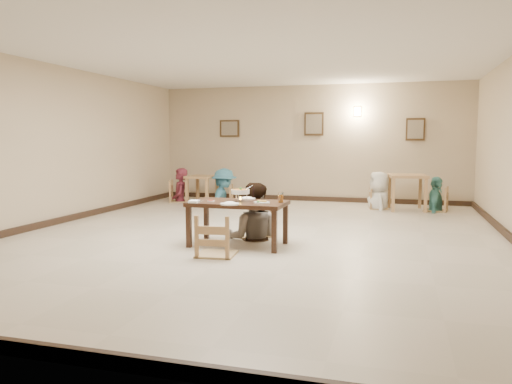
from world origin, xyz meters
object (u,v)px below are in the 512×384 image
(curry_warmer, at_px, (240,192))
(bg_table_left, at_px, (202,181))
(chair_near, at_px, (216,216))
(bg_chair_rl, at_px, (379,190))
(bg_table_right, at_px, (407,181))
(bg_diner_a, at_px, (180,168))
(drink_glass, at_px, (281,198))
(bg_chair_lr, at_px, (224,186))
(chair_far, at_px, (256,210))
(bg_diner_b, at_px, (224,168))
(main_table, at_px, (238,207))
(bg_diner_d, at_px, (437,177))
(bg_chair_rr, at_px, (436,188))
(bg_diner_c, at_px, (380,172))
(bg_chair_ll, at_px, (180,182))
(main_diner, at_px, (253,183))

(curry_warmer, height_order, bg_table_left, curry_warmer)
(chair_near, bearing_deg, bg_chair_rl, -115.44)
(bg_table_right, xyz_separation_m, bg_diner_a, (-5.59, -0.04, 0.20))
(drink_glass, distance_m, bg_table_right, 5.00)
(bg_table_left, height_order, bg_diner_a, bg_diner_a)
(curry_warmer, bearing_deg, bg_chair_lr, 112.56)
(chair_far, height_order, bg_chair_rl, chair_far)
(chair_far, xyz_separation_m, bg_diner_b, (-2.00, 4.04, 0.43))
(main_table, relative_size, chair_near, 1.32)
(drink_glass, bearing_deg, bg_diner_d, 62.00)
(chair_near, distance_m, bg_chair_rr, 6.28)
(drink_glass, relative_size, bg_table_right, 0.17)
(bg_chair_lr, distance_m, bg_diner_b, 0.44)
(main_table, xyz_separation_m, bg_diner_c, (1.89, 4.74, 0.27))
(main_table, relative_size, bg_chair_rr, 1.39)
(drink_glass, xyz_separation_m, bg_table_left, (-3.15, 4.66, -0.19))
(bg_chair_ll, distance_m, bg_diner_c, 4.99)
(bg_chair_rl, xyz_separation_m, bg_diner_b, (-3.80, -0.05, 0.44))
(chair_near, height_order, bg_diner_c, bg_diner_c)
(chair_near, relative_size, bg_diner_b, 0.62)
(bg_chair_ll, distance_m, bg_diner_a, 0.35)
(chair_far, xyz_separation_m, main_diner, (-0.03, -0.07, 0.46))
(bg_table_left, bearing_deg, bg_diner_d, -0.01)
(drink_glass, bearing_deg, chair_near, -134.91)
(chair_near, relative_size, bg_table_right, 1.20)
(main_table, distance_m, curry_warmer, 0.23)
(bg_chair_lr, bearing_deg, bg_diner_c, 81.60)
(chair_near, height_order, bg_chair_rl, chair_near)
(drink_glass, xyz_separation_m, bg_diner_d, (2.48, 4.66, 0.03))
(bg_table_left, relative_size, bg_chair_ll, 0.71)
(main_table, height_order, bg_diner_c, bg_diner_c)
(bg_chair_rl, distance_m, bg_diner_c, 0.42)
(bg_table_left, distance_m, bg_diner_c, 4.40)
(drink_glass, bearing_deg, bg_chair_ll, 129.10)
(bg_chair_rr, bearing_deg, bg_table_left, -79.14)
(bg_table_left, height_order, bg_chair_rl, bg_chair_rl)
(curry_warmer, bearing_deg, chair_far, 84.23)
(main_diner, height_order, bg_chair_lr, main_diner)
(bg_diner_b, bearing_deg, main_diner, -159.23)
(bg_table_right, height_order, bg_chair_rl, bg_chair_rl)
(main_table, bearing_deg, main_diner, 84.62)
(curry_warmer, bearing_deg, bg_table_right, 62.02)
(bg_diner_d, bearing_deg, bg_diner_b, 97.69)
(main_diner, height_order, bg_diner_a, main_diner)
(chair_near, height_order, bg_diner_b, bg_diner_b)
(bg_table_left, bearing_deg, drink_glass, -55.95)
(main_diner, relative_size, bg_table_left, 2.43)
(bg_diner_c, bearing_deg, bg_chair_rr, 76.09)
(bg_table_right, xyz_separation_m, bg_diner_b, (-4.42, 0.01, 0.21))
(bg_table_left, xyz_separation_m, bg_table_right, (5.01, -0.01, 0.12))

